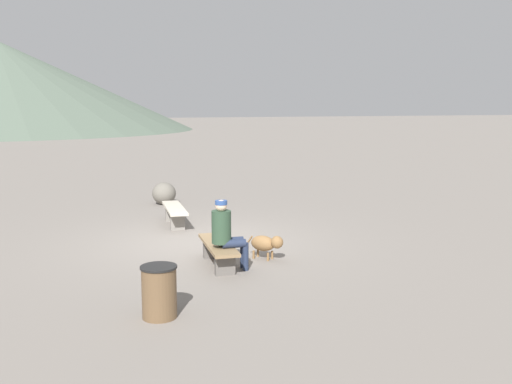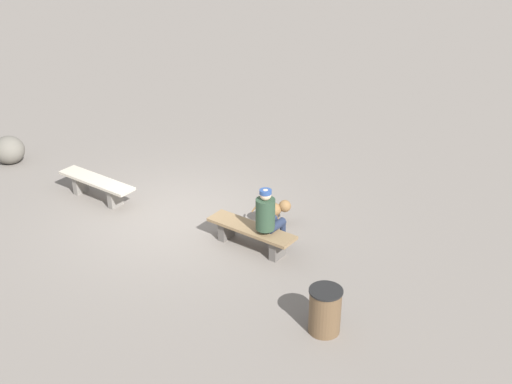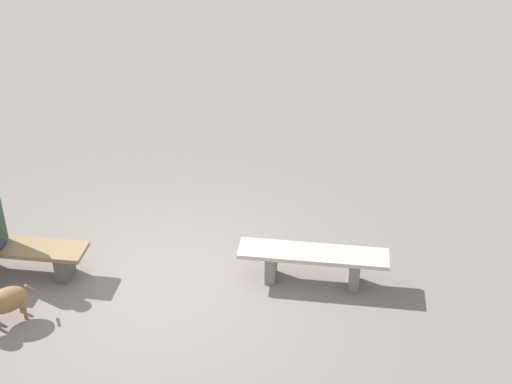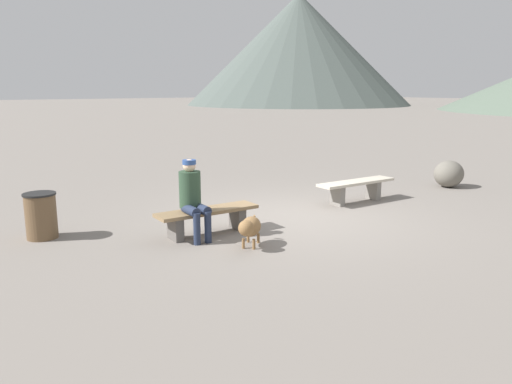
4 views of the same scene
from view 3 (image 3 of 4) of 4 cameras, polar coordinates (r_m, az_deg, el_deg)
name	(u,v)px [view 3 (image 3 of 4)]	position (r m, az deg, el deg)	size (l,w,h in m)	color
ground	(165,285)	(9.01, -7.51, -7.59)	(210.00, 210.00, 0.06)	gray
bench_left	(313,260)	(8.78, 4.69, -5.60)	(1.90, 0.54, 0.46)	gray
bench_right	(20,254)	(9.42, -18.81, -4.81)	(1.76, 0.55, 0.43)	#605B56
dog	(0,302)	(8.65, -20.26, -8.46)	(0.64, 0.59, 0.48)	olive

